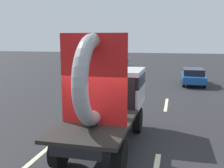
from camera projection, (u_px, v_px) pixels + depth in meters
ground_plane at (96, 159)px, 7.76m from camera, size 120.00×120.00×0.00m
flatbed_truck at (109, 93)px, 8.92m from camera, size 2.02×5.27×3.68m
distant_sedan at (193, 76)px, 20.15m from camera, size 1.66×3.88×1.27m
lane_dash_left_near at (32, 162)px, 7.55m from camera, size 0.16×2.48×0.01m
lane_dash_left_far at (102, 103)px, 14.58m from camera, size 0.16×2.41×0.01m
lane_dash_right_far at (166, 104)px, 14.15m from camera, size 0.16×2.90×0.01m
oncoming_car at (119, 61)px, 33.06m from camera, size 1.77×4.12×1.34m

